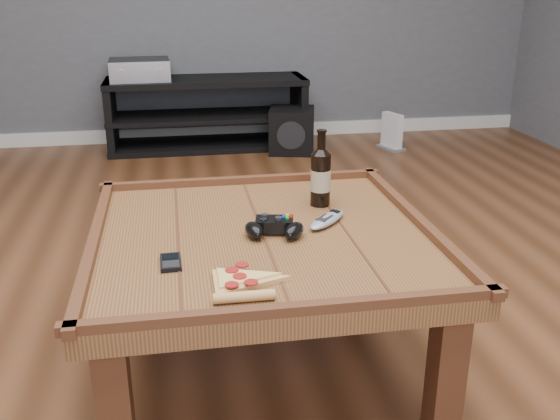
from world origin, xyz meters
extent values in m
plane|color=#472714|center=(0.00, 0.00, 0.00)|extent=(6.00, 6.00, 0.00)
cube|color=silver|center=(0.00, 2.99, 0.05)|extent=(5.00, 0.02, 0.10)
cube|color=#533217|center=(0.00, 0.00, 0.42)|extent=(1.00, 1.00, 0.06)
cube|color=#442412|center=(-0.42, -0.42, 0.20)|extent=(0.08, 0.08, 0.39)
cube|color=#442412|center=(0.42, -0.42, 0.20)|extent=(0.08, 0.08, 0.39)
cube|color=#442412|center=(-0.42, 0.42, 0.20)|extent=(0.08, 0.08, 0.39)
cube|color=#442412|center=(0.42, 0.42, 0.20)|extent=(0.08, 0.08, 0.39)
cube|color=#442412|center=(0.00, 0.48, 0.46)|extent=(1.03, 0.03, 0.03)
cube|color=#442412|center=(0.00, -0.48, 0.46)|extent=(1.03, 0.03, 0.03)
cube|color=#442412|center=(0.48, 0.00, 0.46)|extent=(0.03, 1.03, 0.03)
cube|color=#442412|center=(-0.48, 0.00, 0.46)|extent=(0.03, 1.03, 0.03)
cube|color=black|center=(0.00, 2.75, 0.48)|extent=(1.40, 0.45, 0.04)
cube|color=black|center=(0.00, 2.75, 0.23)|extent=(1.40, 0.45, 0.03)
cube|color=black|center=(0.00, 2.75, 0.02)|extent=(1.40, 0.45, 0.04)
cube|color=black|center=(-0.67, 2.75, 0.25)|extent=(0.05, 0.44, 0.50)
cube|color=black|center=(0.67, 2.75, 0.25)|extent=(0.05, 0.44, 0.50)
cylinder|color=black|center=(0.23, 0.21, 0.54)|extent=(0.07, 0.07, 0.17)
cone|color=black|center=(0.23, 0.21, 0.64)|extent=(0.06, 0.06, 0.03)
cylinder|color=black|center=(0.23, 0.21, 0.67)|extent=(0.03, 0.03, 0.06)
cylinder|color=black|center=(0.23, 0.21, 0.70)|extent=(0.03, 0.03, 0.01)
cylinder|color=tan|center=(0.23, 0.21, 0.54)|extent=(0.07, 0.07, 0.07)
cube|color=black|center=(0.04, 0.00, 0.48)|extent=(0.12, 0.09, 0.04)
ellipsoid|color=black|center=(-0.03, -0.03, 0.47)|extent=(0.07, 0.10, 0.04)
ellipsoid|color=black|center=(0.08, -0.05, 0.47)|extent=(0.09, 0.11, 0.04)
cylinder|color=black|center=(0.01, 0.01, 0.50)|extent=(0.02, 0.02, 0.01)
cylinder|color=black|center=(0.05, -0.02, 0.50)|extent=(0.02, 0.02, 0.01)
cylinder|color=yellow|center=(0.08, 0.01, 0.50)|extent=(0.01, 0.01, 0.01)
cylinder|color=red|center=(0.08, 0.00, 0.50)|extent=(0.01, 0.01, 0.01)
cylinder|color=#0C33CC|center=(0.06, 0.00, 0.50)|extent=(0.01, 0.01, 0.01)
cylinder|color=#0C9919|center=(0.07, -0.01, 0.50)|extent=(0.01, 0.01, 0.01)
cylinder|color=tan|center=(-0.10, -0.41, 0.46)|extent=(0.15, 0.03, 0.03)
cylinder|color=maroon|center=(-0.13, -0.36, 0.47)|extent=(0.03, 0.03, 0.00)
cylinder|color=maroon|center=(-0.08, -0.35, 0.47)|extent=(0.03, 0.03, 0.00)
cylinder|color=maroon|center=(-0.10, -0.31, 0.47)|extent=(0.03, 0.03, 0.00)
cylinder|color=maroon|center=(-0.12, -0.27, 0.47)|extent=(0.03, 0.03, 0.00)
cylinder|color=maroon|center=(-0.09, -0.25, 0.47)|extent=(0.03, 0.03, 0.00)
cube|color=black|center=(-0.27, -0.17, 0.46)|extent=(0.06, 0.10, 0.01)
cube|color=black|center=(-0.27, -0.15, 0.46)|extent=(0.04, 0.04, 0.00)
cube|color=black|center=(-0.27, -0.20, 0.46)|extent=(0.04, 0.04, 0.00)
ellipsoid|color=gray|center=(0.21, 0.04, 0.46)|extent=(0.17, 0.17, 0.03)
cube|color=black|center=(0.24, 0.08, 0.47)|extent=(0.04, 0.04, 0.00)
cube|color=black|center=(0.20, 0.03, 0.47)|extent=(0.06, 0.07, 0.00)
cube|color=black|center=(-0.45, 2.75, 0.57)|extent=(0.42, 0.35, 0.14)
cube|color=#B6B9C0|center=(-0.44, 2.59, 0.57)|extent=(0.40, 0.03, 0.14)
cylinder|color=#B6B9C0|center=(-0.56, 2.57, 0.57)|extent=(0.05, 0.02, 0.05)
cylinder|color=#B6B9C0|center=(-0.32, 2.59, 0.57)|extent=(0.05, 0.02, 0.05)
cube|color=black|center=(0.58, 2.53, 0.15)|extent=(0.37, 0.37, 0.31)
cylinder|color=black|center=(0.54, 2.38, 0.15)|extent=(0.19, 0.05, 0.19)
cube|color=slate|center=(1.30, 2.48, 0.01)|extent=(0.18, 0.23, 0.02)
cube|color=white|center=(1.30, 2.48, 0.14)|extent=(0.11, 0.19, 0.24)
camera|label=1|loc=(-0.24, -1.70, 1.16)|focal=40.00mm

